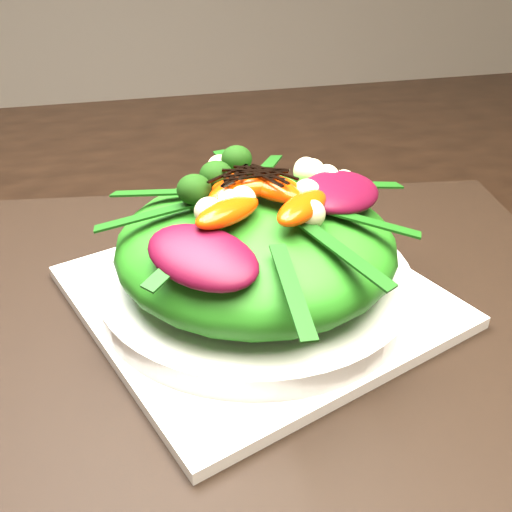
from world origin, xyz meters
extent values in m
cube|color=black|center=(0.00, 0.00, 0.73)|extent=(1.60, 0.90, 0.75)
cube|color=black|center=(-0.10, -0.15, 0.75)|extent=(0.62, 0.50, 0.00)
cube|color=white|center=(-0.10, -0.15, 0.76)|extent=(0.33, 0.33, 0.01)
cylinder|color=silver|center=(-0.10, -0.15, 0.77)|extent=(0.25, 0.25, 0.02)
ellipsoid|color=#2A7A16|center=(-0.10, -0.15, 0.81)|extent=(0.29, 0.29, 0.07)
ellipsoid|color=#47071A|center=(-0.03, -0.15, 0.85)|extent=(0.10, 0.09, 0.02)
ellipsoid|color=#FA3504|center=(-0.11, -0.15, 0.85)|extent=(0.06, 0.03, 0.02)
sphere|color=#193509|center=(-0.17, -0.11, 0.85)|extent=(0.05, 0.05, 0.04)
sphere|color=beige|center=(-0.06, -0.21, 0.85)|extent=(0.03, 0.03, 0.02)
cube|color=black|center=(-0.11, -0.15, 0.86)|extent=(0.04, 0.01, 0.00)
camera|label=1|loc=(-0.19, -0.54, 1.04)|focal=42.00mm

